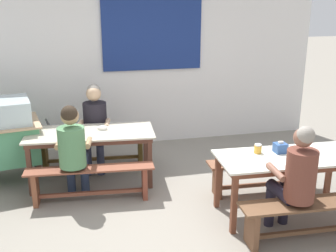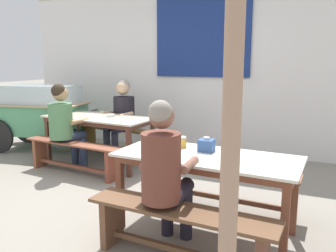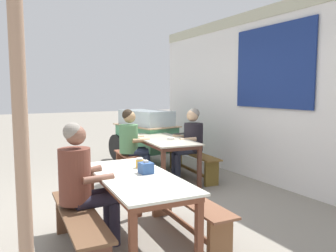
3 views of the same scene
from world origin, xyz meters
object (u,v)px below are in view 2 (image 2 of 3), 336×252
(bench_near_front, at_px, (179,227))
(condiment_jar, at_px, (182,142))
(person_center_facing, at_px, (122,113))
(dining_table_far, at_px, (99,121))
(person_left_back_turned, at_px, (64,121))
(bench_far_front, at_px, (73,154))
(person_near_front, at_px, (165,170))
(soup_bowl, at_px, (110,115))
(food_cart, at_px, (42,112))
(wooden_support_post, at_px, (231,147))
(bench_far_back, at_px, (122,137))
(dining_table_near, at_px, (206,163))
(bench_near_back, at_px, (225,181))
(tissue_box, at_px, (206,145))

(bench_near_front, distance_m, condiment_jar, 0.93)
(person_center_facing, bearing_deg, dining_table_far, -100.44)
(person_left_back_turned, height_order, person_center_facing, person_center_facing)
(bench_far_front, height_order, person_near_front, person_near_front)
(soup_bowl, bearing_deg, food_cart, 171.63)
(wooden_support_post, bearing_deg, bench_far_back, 130.03)
(bench_far_front, bearing_deg, person_left_back_turned, 157.90)
(person_center_facing, bearing_deg, bench_far_front, -97.56)
(dining_table_far, bearing_deg, person_near_front, -44.11)
(bench_near_front, relative_size, wooden_support_post, 0.69)
(bench_near_front, relative_size, person_left_back_turned, 1.22)
(person_near_front, bearing_deg, wooden_support_post, -41.66)
(wooden_support_post, bearing_deg, person_center_facing, 130.15)
(condiment_jar, bearing_deg, wooden_support_post, -58.15)
(dining_table_near, bearing_deg, food_cart, 154.37)
(bench_near_front, height_order, food_cart, food_cart)
(dining_table_far, distance_m, food_cart, 1.46)
(dining_table_far, distance_m, condiment_jar, 2.25)
(bench_far_back, distance_m, bench_near_back, 2.57)
(bench_near_front, bearing_deg, food_cart, 147.16)
(bench_near_front, xyz_separation_m, wooden_support_post, (0.50, -0.50, 0.81))
(bench_near_front, bearing_deg, tissue_box, 91.07)
(soup_bowl, height_order, wooden_support_post, wooden_support_post)
(bench_far_front, bearing_deg, dining_table_near, -20.95)
(condiment_jar, bearing_deg, person_center_facing, 135.04)
(bench_far_front, height_order, soup_bowl, soup_bowl)
(dining_table_far, relative_size, condiment_jar, 16.35)
(bench_near_back, xyz_separation_m, person_left_back_turned, (-2.43, 0.35, 0.43))
(bench_near_back, xyz_separation_m, wooden_support_post, (0.44, -1.66, 0.81))
(person_left_back_turned, distance_m, wooden_support_post, 3.53)
(tissue_box, bearing_deg, wooden_support_post, -66.97)
(person_near_front, bearing_deg, person_center_facing, 127.80)
(person_near_front, height_order, condiment_jar, person_near_front)
(dining_table_near, relative_size, person_left_back_turned, 1.33)
(bench_far_front, bearing_deg, condiment_jar, -19.55)
(person_near_front, xyz_separation_m, condiment_jar, (-0.11, 0.66, 0.07))
(food_cart, height_order, person_near_front, person_near_front)
(person_center_facing, relative_size, tissue_box, 9.19)
(dining_table_far, height_order, bench_near_front, dining_table_far)
(bench_near_front, relative_size, person_center_facing, 1.21)
(bench_far_back, height_order, wooden_support_post, wooden_support_post)
(dining_table_far, bearing_deg, food_cart, 168.13)
(bench_far_front, distance_m, bench_near_back, 2.26)
(bench_far_back, bearing_deg, bench_near_back, -33.56)
(food_cart, relative_size, person_left_back_turned, 1.53)
(food_cart, xyz_separation_m, wooden_support_post, (4.07, -2.81, 0.42))
(bench_near_back, distance_m, wooden_support_post, 1.90)
(bench_far_back, relative_size, person_near_front, 1.31)
(person_near_front, bearing_deg, bench_near_back, 78.46)
(bench_far_front, bearing_deg, bench_far_back, 85.02)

